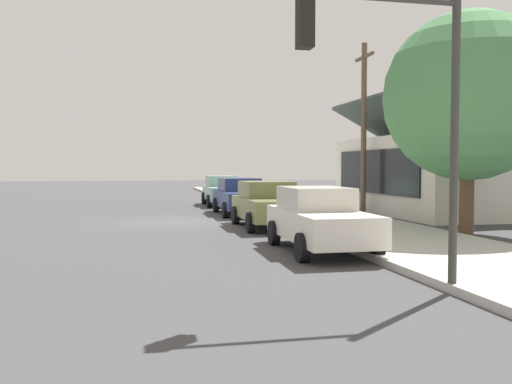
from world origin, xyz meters
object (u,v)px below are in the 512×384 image
object	(u,v)px
traffic_light_main	(396,82)
fire_hydrant_red	(264,201)
car_olive	(268,204)
car_ivory	(319,219)
car_seafoam	(222,190)
car_navy	(241,196)
shade_tree	(468,97)
utility_pole_wooden	(364,125)

from	to	relation	value
traffic_light_main	fire_hydrant_red	xyz separation A→B (m)	(-16.55, 1.66, -2.99)
car_olive	car_ivory	size ratio (longest dim) A/B	0.98
car_ivory	traffic_light_main	size ratio (longest dim) A/B	0.85
car_seafoam	car_ivory	world-z (taller)	same
car_seafoam	car_navy	bearing A→B (deg)	0.75
car_ivory	shade_tree	xyz separation A→B (m)	(-2.15, 5.51, 3.44)
car_navy	car_olive	size ratio (longest dim) A/B	1.13
shade_tree	traffic_light_main	distance (m)	9.06
car_ivory	fire_hydrant_red	size ratio (longest dim) A/B	6.20
utility_pole_wooden	fire_hydrant_red	xyz separation A→B (m)	(-2.13, -4.00, -3.43)
car_navy	fire_hydrant_red	bearing A→B (deg)	130.79
car_navy	shade_tree	size ratio (longest dim) A/B	0.71
car_ivory	fire_hydrant_red	bearing A→B (deg)	174.26
car_olive	traffic_light_main	xyz separation A→B (m)	(10.17, -0.32, 2.68)
car_navy	traffic_light_main	world-z (taller)	traffic_light_main
car_navy	shade_tree	distance (m)	10.73
car_olive	traffic_light_main	bearing A→B (deg)	-2.00
car_seafoam	fire_hydrant_red	bearing A→B (deg)	17.47
car_seafoam	traffic_light_main	bearing A→B (deg)	0.11
fire_hydrant_red	car_ivory	bearing A→B (deg)	-6.45
car_seafoam	traffic_light_main	size ratio (longest dim) A/B	0.84
car_olive	traffic_light_main	world-z (taller)	traffic_light_main
shade_tree	fire_hydrant_red	bearing A→B (deg)	-156.65
car_seafoam	car_ivory	distance (m)	16.25
car_ivory	fire_hydrant_red	distance (m)	11.89
shade_tree	utility_pole_wooden	xyz separation A→B (m)	(-7.54, -0.17, -0.32)
car_seafoam	car_olive	distance (m)	10.81
car_navy	car_olive	world-z (taller)	same
car_olive	car_seafoam	bearing A→B (deg)	179.63
utility_pole_wooden	shade_tree	bearing A→B (deg)	1.31
car_olive	fire_hydrant_red	world-z (taller)	car_olive
fire_hydrant_red	traffic_light_main	bearing A→B (deg)	-5.72
car_seafoam	utility_pole_wooden	world-z (taller)	utility_pole_wooden
car_seafoam	utility_pole_wooden	size ratio (longest dim) A/B	0.58
traffic_light_main	car_seafoam	bearing A→B (deg)	179.03
car_ivory	traffic_light_main	bearing A→B (deg)	-3.20
shade_tree	utility_pole_wooden	bearing A→B (deg)	-178.69
car_olive	utility_pole_wooden	bearing A→B (deg)	128.34
car_olive	car_ivory	xyz separation A→B (m)	(5.44, 0.00, -0.00)
car_olive	utility_pole_wooden	xyz separation A→B (m)	(-4.25, 5.34, 3.11)
car_navy	utility_pole_wooden	world-z (taller)	utility_pole_wooden
car_navy	fire_hydrant_red	world-z (taller)	car_navy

